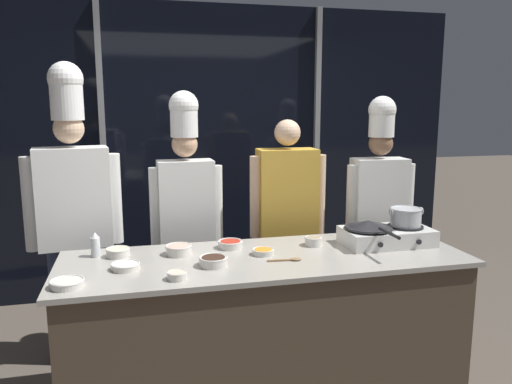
# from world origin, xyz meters

# --- Properties ---
(window_wall_back) EXTENTS (4.75, 0.09, 2.70)m
(window_wall_back) POSITION_xyz_m (0.00, 1.91, 1.35)
(window_wall_back) COLOR black
(window_wall_back) RESTS_ON ground_plane
(demo_counter) EXTENTS (2.43, 0.82, 0.90)m
(demo_counter) POSITION_xyz_m (0.00, 0.00, 0.45)
(demo_counter) COLOR #4C3D2D
(demo_counter) RESTS_ON ground_plane
(portable_stove) EXTENTS (0.57, 0.33, 0.12)m
(portable_stove) POSITION_xyz_m (0.83, 0.06, 0.96)
(portable_stove) COLOR silver
(portable_stove) RESTS_ON demo_counter
(frying_pan) EXTENTS (0.31, 0.54, 0.05)m
(frying_pan) POSITION_xyz_m (0.70, 0.06, 1.04)
(frying_pan) COLOR #232326
(frying_pan) RESTS_ON portable_stove
(stock_pot) EXTENTS (0.23, 0.20, 0.12)m
(stock_pot) POSITION_xyz_m (0.96, 0.06, 1.08)
(stock_pot) COLOR #B7BABF
(stock_pot) RESTS_ON portable_stove
(squeeze_bottle_clear) EXTENTS (0.06, 0.06, 0.15)m
(squeeze_bottle_clear) POSITION_xyz_m (-0.99, 0.24, 0.97)
(squeeze_bottle_clear) COLOR white
(squeeze_bottle_clear) RESTS_ON demo_counter
(prep_bowl_soy_glaze) EXTENTS (0.17, 0.17, 0.05)m
(prep_bowl_soy_glaze) POSITION_xyz_m (-0.33, -0.10, 0.93)
(prep_bowl_soy_glaze) COLOR silver
(prep_bowl_soy_glaze) RESTS_ON demo_counter
(prep_bowl_shrimp) EXTENTS (0.16, 0.16, 0.06)m
(prep_bowl_shrimp) POSITION_xyz_m (-0.51, 0.16, 0.93)
(prep_bowl_shrimp) COLOR silver
(prep_bowl_shrimp) RESTS_ON demo_counter
(prep_bowl_garlic) EXTENTS (0.17, 0.17, 0.04)m
(prep_bowl_garlic) POSITION_xyz_m (-1.10, -0.25, 0.92)
(prep_bowl_garlic) COLOR silver
(prep_bowl_garlic) RESTS_ON demo_counter
(prep_bowl_chili_flakes) EXTENTS (0.16, 0.16, 0.05)m
(prep_bowl_chili_flakes) POSITION_xyz_m (-0.17, 0.23, 0.93)
(prep_bowl_chili_flakes) COLOR silver
(prep_bowl_chili_flakes) RESTS_ON demo_counter
(prep_bowl_chicken) EXTENTS (0.10, 0.10, 0.04)m
(prep_bowl_chicken) POSITION_xyz_m (-0.55, -0.27, 0.92)
(prep_bowl_chicken) COLOR silver
(prep_bowl_chicken) RESTS_ON demo_counter
(prep_bowl_mushrooms) EXTENTS (0.11, 0.11, 0.06)m
(prep_bowl_mushrooms) POSITION_xyz_m (0.36, 0.15, 0.93)
(prep_bowl_mushrooms) COLOR silver
(prep_bowl_mushrooms) RESTS_ON demo_counter
(prep_bowl_rice) EXTENTS (0.16, 0.16, 0.04)m
(prep_bowl_rice) POSITION_xyz_m (-0.82, -0.04, 0.92)
(prep_bowl_rice) COLOR silver
(prep_bowl_rice) RESTS_ON demo_counter
(prep_bowl_carrots) EXTENTS (0.13, 0.13, 0.04)m
(prep_bowl_carrots) POSITION_xyz_m (-0.01, 0.04, 0.92)
(prep_bowl_carrots) COLOR silver
(prep_bowl_carrots) RESTS_ON demo_counter
(prep_bowl_noodles) EXTENTS (0.14, 0.14, 0.05)m
(prep_bowl_noodles) POSITION_xyz_m (-0.86, 0.21, 0.93)
(prep_bowl_noodles) COLOR silver
(prep_bowl_noodles) RESTS_ON demo_counter
(serving_spoon_slotted) EXTENTS (0.20, 0.05, 0.02)m
(serving_spoon_slotted) POSITION_xyz_m (0.12, -0.12, 0.91)
(serving_spoon_slotted) COLOR olive
(serving_spoon_slotted) RESTS_ON demo_counter
(chef_head) EXTENTS (0.62, 0.31, 2.08)m
(chef_head) POSITION_xyz_m (-1.16, 0.73, 1.18)
(chef_head) COLOR #2D3856
(chef_head) RESTS_ON ground_plane
(chef_sous) EXTENTS (0.53, 0.22, 1.89)m
(chef_sous) POSITION_xyz_m (-0.39, 0.79, 1.11)
(chef_sous) COLOR #232326
(chef_sous) RESTS_ON ground_plane
(person_guest) EXTENTS (0.58, 0.24, 1.69)m
(person_guest) POSITION_xyz_m (0.36, 0.75, 1.02)
(person_guest) COLOR #2D3856
(person_guest) RESTS_ON ground_plane
(chef_line) EXTENTS (0.54, 0.24, 1.86)m
(chef_line) POSITION_xyz_m (1.09, 0.69, 1.08)
(chef_line) COLOR #2D3856
(chef_line) RESTS_ON ground_plane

